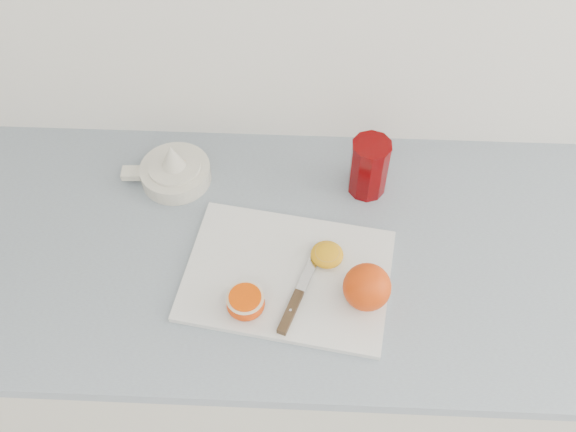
{
  "coord_description": "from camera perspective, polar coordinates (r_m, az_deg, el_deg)",
  "views": [
    {
      "loc": [
        -0.17,
        0.98,
        1.93
      ],
      "look_at": [
        -0.21,
        1.72,
        0.96
      ],
      "focal_mm": 40.0,
      "sensor_mm": 36.0,
      "label": 1
    }
  ],
  "objects": [
    {
      "name": "counter",
      "position": [
        1.65,
        -0.69,
        -11.39
      ],
      "size": [
        2.52,
        0.64,
        0.89
      ],
      "color": "beige",
      "rests_on": "ground"
    },
    {
      "name": "cutting_board",
      "position": [
        1.22,
        -0.05,
        -5.26
      ],
      "size": [
        0.42,
        0.33,
        0.01
      ],
      "primitive_type": "cube",
      "rotation": [
        0.0,
        0.0,
        -0.15
      ],
      "color": "silver",
      "rests_on": "counter"
    },
    {
      "name": "whole_orange",
      "position": [
        1.15,
        7.03,
        -6.3
      ],
      "size": [
        0.09,
        0.09,
        0.09
      ],
      "color": "#C94E08",
      "rests_on": "cutting_board"
    },
    {
      "name": "half_orange",
      "position": [
        1.16,
        -3.79,
        -7.71
      ],
      "size": [
        0.07,
        0.07,
        0.04
      ],
      "color": "#C94E08",
      "rests_on": "cutting_board"
    },
    {
      "name": "squeezed_shell",
      "position": [
        1.22,
        3.49,
        -3.43
      ],
      "size": [
        0.06,
        0.06,
        0.03
      ],
      "color": "orange",
      "rests_on": "cutting_board"
    },
    {
      "name": "paring_knife",
      "position": [
        1.17,
        0.56,
        -7.78
      ],
      "size": [
        0.09,
        0.2,
        0.01
      ],
      "color": "#46341D",
      "rests_on": "cutting_board"
    },
    {
      "name": "citrus_juicer",
      "position": [
        1.37,
        -10.07,
        4.01
      ],
      "size": [
        0.19,
        0.15,
        0.1
      ],
      "color": "white",
      "rests_on": "counter"
    },
    {
      "name": "red_tumbler",
      "position": [
        1.31,
        7.19,
        4.19
      ],
      "size": [
        0.08,
        0.08,
        0.13
      ],
      "color": "#5F0001",
      "rests_on": "counter"
    }
  ]
}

